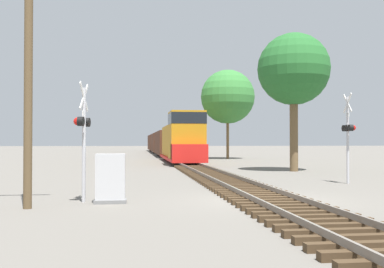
{
  "coord_description": "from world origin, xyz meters",
  "views": [
    {
      "loc": [
        -4.28,
        -14.52,
        1.95
      ],
      "look_at": [
        -1.37,
        8.26,
        2.35
      ],
      "focal_mm": 42.0,
      "sensor_mm": 36.0,
      "label": 1
    }
  ],
  "objects_px": {
    "crossing_signal_far": "(348,131)",
    "tree_mid_background": "(228,97)",
    "crossing_signal_near": "(83,129)",
    "freight_train": "(163,143)",
    "tree_far_right": "(294,70)",
    "relay_cabinet": "(110,179)",
    "utility_pole": "(29,43)"
  },
  "relations": [
    {
      "from": "crossing_signal_far",
      "to": "relay_cabinet",
      "type": "xyz_separation_m",
      "value": [
        -10.7,
        -5.37,
        -1.7
      ]
    },
    {
      "from": "relay_cabinet",
      "to": "tree_mid_background",
      "type": "height_order",
      "value": "tree_mid_background"
    },
    {
      "from": "crossing_signal_far",
      "to": "tree_mid_background",
      "type": "distance_m",
      "value": 30.87
    },
    {
      "from": "utility_pole",
      "to": "freight_train",
      "type": "bearing_deg",
      "value": 82.16
    },
    {
      "from": "tree_far_right",
      "to": "tree_mid_background",
      "type": "xyz_separation_m",
      "value": [
        0.09,
        21.77,
        0.38
      ]
    },
    {
      "from": "tree_far_right",
      "to": "crossing_signal_near",
      "type": "bearing_deg",
      "value": -131.36
    },
    {
      "from": "crossing_signal_near",
      "to": "tree_mid_background",
      "type": "distance_m",
      "value": 37.91
    },
    {
      "from": "freight_train",
      "to": "tree_mid_background",
      "type": "relative_size",
      "value": 6.71
    },
    {
      "from": "relay_cabinet",
      "to": "tree_mid_background",
      "type": "relative_size",
      "value": 0.15
    },
    {
      "from": "relay_cabinet",
      "to": "tree_far_right",
      "type": "bearing_deg",
      "value": 51.44
    },
    {
      "from": "freight_train",
      "to": "tree_far_right",
      "type": "height_order",
      "value": "tree_far_right"
    },
    {
      "from": "relay_cabinet",
      "to": "tree_mid_background",
      "type": "xyz_separation_m",
      "value": [
        11.34,
        35.88,
        6.35
      ]
    },
    {
      "from": "tree_mid_background",
      "to": "crossing_signal_near",
      "type": "bearing_deg",
      "value": -108.98
    },
    {
      "from": "tree_far_right",
      "to": "tree_mid_background",
      "type": "relative_size",
      "value": 0.9
    },
    {
      "from": "crossing_signal_near",
      "to": "crossing_signal_far",
      "type": "distance_m",
      "value": 12.65
    },
    {
      "from": "freight_train",
      "to": "tree_mid_background",
      "type": "xyz_separation_m",
      "value": [
        6.29,
        -16.8,
        5.3
      ]
    },
    {
      "from": "crossing_signal_far",
      "to": "tree_far_right",
      "type": "distance_m",
      "value": 9.74
    },
    {
      "from": "crossing_signal_near",
      "to": "freight_train",
      "type": "bearing_deg",
      "value": -176.62
    },
    {
      "from": "freight_train",
      "to": "relay_cabinet",
      "type": "relative_size",
      "value": 43.7
    },
    {
      "from": "crossing_signal_far",
      "to": "utility_pole",
      "type": "height_order",
      "value": "utility_pole"
    },
    {
      "from": "freight_train",
      "to": "crossing_signal_near",
      "type": "distance_m",
      "value": 52.71
    },
    {
      "from": "crossing_signal_far",
      "to": "tree_mid_background",
      "type": "relative_size",
      "value": 0.41
    },
    {
      "from": "freight_train",
      "to": "crossing_signal_near",
      "type": "relative_size",
      "value": 17.7
    },
    {
      "from": "relay_cabinet",
      "to": "tree_far_right",
      "type": "xyz_separation_m",
      "value": [
        11.25,
        14.11,
        5.97
      ]
    },
    {
      "from": "freight_train",
      "to": "crossing_signal_far",
      "type": "relative_size",
      "value": 16.2
    },
    {
      "from": "freight_train",
      "to": "utility_pole",
      "type": "height_order",
      "value": "utility_pole"
    },
    {
      "from": "freight_train",
      "to": "tree_mid_background",
      "type": "distance_m",
      "value": 18.71
    },
    {
      "from": "crossing_signal_near",
      "to": "tree_mid_background",
      "type": "height_order",
      "value": "tree_mid_background"
    },
    {
      "from": "tree_mid_background",
      "to": "tree_far_right",
      "type": "bearing_deg",
      "value": -90.24
    },
    {
      "from": "crossing_signal_near",
      "to": "tree_mid_background",
      "type": "xyz_separation_m",
      "value": [
        12.23,
        35.57,
        4.76
      ]
    },
    {
      "from": "tree_mid_background",
      "to": "relay_cabinet",
      "type": "bearing_deg",
      "value": -107.54
    },
    {
      "from": "utility_pole",
      "to": "tree_mid_background",
      "type": "bearing_deg",
      "value": 69.61
    }
  ]
}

